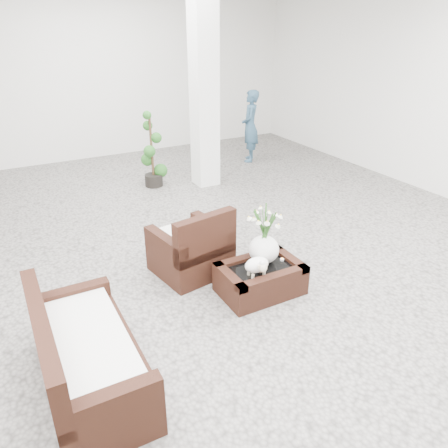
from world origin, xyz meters
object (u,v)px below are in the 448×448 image
armchair (190,240)px  topiary (152,150)px  coffee_table (260,280)px  loveseat (88,347)px

armchair → topiary: size_ratio=0.63×
armchair → topiary: bearing=-111.9°
coffee_table → topiary: bearing=87.4°
coffee_table → topiary: topiary is taller
armchair → coffee_table: bearing=112.3°
loveseat → topiary: 4.85m
coffee_table → armchair: (-0.49, 0.79, 0.27)m
loveseat → topiary: (2.16, 4.34, 0.27)m
coffee_table → topiary: (0.18, 3.85, 0.52)m
coffee_table → loveseat: loveseat is taller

